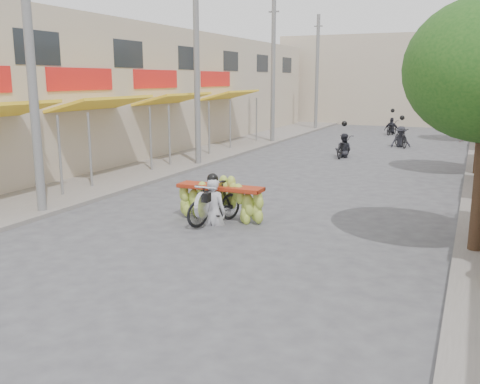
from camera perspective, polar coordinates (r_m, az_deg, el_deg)
name	(u,v)px	position (r m, az deg, el deg)	size (l,w,h in m)	color
ground	(150,281)	(10.01, -9.58, -9.36)	(120.00, 120.00, 0.00)	#535358
sidewalk_left	(198,153)	(26.06, -4.47, 4.12)	(4.00, 60.00, 0.12)	gray
shophouse_row_left	(98,91)	(27.71, -14.87, 10.33)	(9.77, 40.00, 6.00)	#C1B198
far_building	(409,80)	(46.05, 17.57, 11.31)	(20.00, 6.00, 7.00)	#C1B198
utility_pole_near	(31,62)	(15.11, -21.43, 12.74)	(0.60, 0.24, 8.00)	slate
utility_pole_mid	(197,68)	(22.42, -4.64, 13.01)	(0.60, 0.24, 8.00)	slate
utility_pole_far	(273,71)	(30.65, 3.55, 12.74)	(0.60, 0.24, 8.00)	slate
utility_pole_back	(317,73)	(39.22, 8.21, 12.48)	(0.60, 0.24, 8.00)	slate
banana_motorbike	(216,195)	(13.58, -2.56, -0.29)	(2.28, 1.94, 2.22)	black
bg_motorbike_a	(344,142)	(25.47, 10.99, 5.27)	(0.82, 1.80, 1.95)	black
bg_motorbike_b	(401,132)	(30.01, 16.82, 6.16)	(1.29, 1.85, 1.95)	black
bg_motorbike_c	(392,123)	(36.62, 15.90, 7.12)	(1.05, 1.72, 1.95)	black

